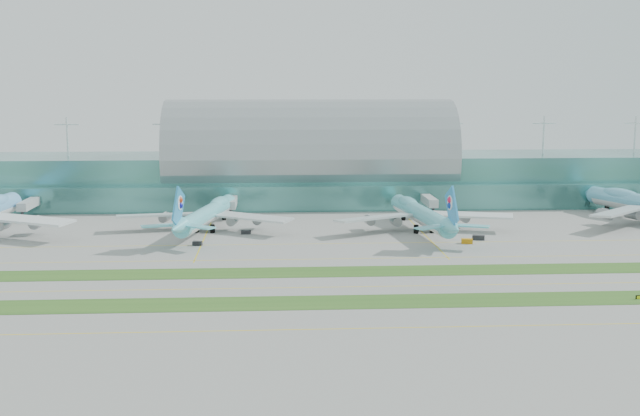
{
  "coord_description": "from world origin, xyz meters",
  "views": [
    {
      "loc": [
        -15.31,
        -206.07,
        49.96
      ],
      "look_at": [
        0.0,
        55.0,
        9.0
      ],
      "focal_mm": 45.0,
      "sensor_mm": 36.0,
      "label": 1
    }
  ],
  "objects": [
    {
      "name": "terminal",
      "position": [
        0.01,
        128.79,
        14.23
      ],
      "size": [
        340.0,
        69.1,
        36.0
      ],
      "color": "#3D7A75",
      "rests_on": "ground"
    },
    {
      "name": "grass_strip_near",
      "position": [
        0.0,
        -28.0,
        0.04
      ],
      "size": [
        420.0,
        12.0,
        0.08
      ],
      "primitive_type": "cube",
      "color": "#2D591E",
      "rests_on": "ground"
    },
    {
      "name": "gse_c",
      "position": [
        -39.06,
        39.53,
        0.66
      ],
      "size": [
        3.14,
        2.15,
        1.32
      ],
      "primitive_type": "cube",
      "rotation": [
        0.0,
        0.0,
        -0.19
      ],
      "color": "black",
      "rests_on": "ground"
    },
    {
      "name": "gse_d",
      "position": [
        -24.62,
        57.67,
        0.61
      ],
      "size": [
        3.39,
        1.77,
        1.22
      ],
      "primitive_type": "cube",
      "rotation": [
        0.0,
        0.0,
        0.06
      ],
      "color": "black",
      "rests_on": "ground"
    },
    {
      "name": "taxiline_c",
      "position": [
        0.0,
        18.0,
        0.01
      ],
      "size": [
        420.0,
        0.35,
        0.01
      ],
      "primitive_type": "cube",
      "color": "yellow",
      "rests_on": "ground"
    },
    {
      "name": "gse_e",
      "position": [
        45.24,
        37.57,
        0.77
      ],
      "size": [
        3.78,
        2.42,
        1.54
      ],
      "primitive_type": "cube",
      "rotation": [
        0.0,
        0.0,
        -0.2
      ],
      "color": "orange",
      "rests_on": "ground"
    },
    {
      "name": "gse_f",
      "position": [
        50.41,
        43.34,
        0.72
      ],
      "size": [
        4.24,
        2.98,
        1.43
      ],
      "primitive_type": "cube",
      "rotation": [
        0.0,
        0.0,
        -0.32
      ],
      "color": "black",
      "rests_on": "ground"
    },
    {
      "name": "taxiline_b",
      "position": [
        0.0,
        -14.0,
        0.01
      ],
      "size": [
        420.0,
        0.35,
        0.01
      ],
      "primitive_type": "cube",
      "color": "yellow",
      "rests_on": "ground"
    },
    {
      "name": "grass_strip_far",
      "position": [
        0.0,
        2.0,
        0.04
      ],
      "size": [
        420.0,
        12.0,
        0.08
      ],
      "primitive_type": "cube",
      "color": "#2D591E",
      "rests_on": "ground"
    },
    {
      "name": "airliner_b",
      "position": [
        -37.87,
        65.25,
        5.96
      ],
      "size": [
        60.67,
        69.77,
        19.33
      ],
      "rotation": [
        0.0,
        0.0,
        -0.2
      ],
      "color": "#63CEDA",
      "rests_on": "ground"
    },
    {
      "name": "airliner_c",
      "position": [
        34.73,
        60.22,
        6.03
      ],
      "size": [
        62.22,
        71.03,
        19.55
      ],
      "rotation": [
        0.0,
        0.0,
        0.11
      ],
      "color": "#5BBDC8",
      "rests_on": "ground"
    },
    {
      "name": "taxiway_sign_east",
      "position": [
        69.97,
        -29.35,
        0.49
      ],
      "size": [
        2.34,
        0.72,
        0.99
      ],
      "rotation": [
        0.0,
        0.0,
        0.2
      ],
      "color": "black",
      "rests_on": "ground"
    },
    {
      "name": "ground",
      "position": [
        0.0,
        0.0,
        0.0
      ],
      "size": [
        700.0,
        700.0,
        0.0
      ],
      "primitive_type": "plane",
      "color": "gray",
      "rests_on": "ground"
    },
    {
      "name": "taxiline_a",
      "position": [
        0.0,
        -48.0,
        0.01
      ],
      "size": [
        420.0,
        0.35,
        0.01
      ],
      "primitive_type": "cube",
      "color": "yellow",
      "rests_on": "ground"
    },
    {
      "name": "taxiline_d",
      "position": [
        0.0,
        40.0,
        0.01
      ],
      "size": [
        420.0,
        0.35,
        0.01
      ],
      "primitive_type": "cube",
      "color": "yellow",
      "rests_on": "ground"
    }
  ]
}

